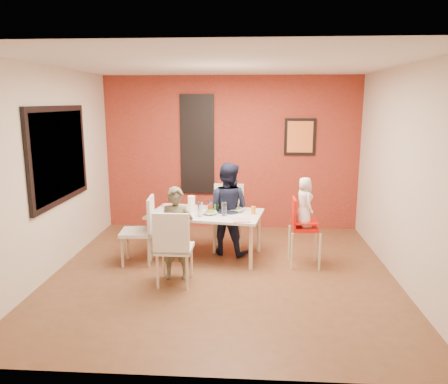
# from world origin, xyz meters

# --- Properties ---
(ground) EXTENTS (4.50, 4.50, 0.00)m
(ground) POSITION_xyz_m (0.00, 0.00, 0.00)
(ground) COLOR brown
(ground) RESTS_ON ground
(ceiling) EXTENTS (4.50, 4.50, 0.02)m
(ceiling) POSITION_xyz_m (0.00, 0.00, 2.70)
(ceiling) COLOR silver
(ceiling) RESTS_ON wall_back
(wall_back) EXTENTS (4.50, 0.02, 2.70)m
(wall_back) POSITION_xyz_m (0.00, 2.25, 1.35)
(wall_back) COLOR beige
(wall_back) RESTS_ON ground
(wall_front) EXTENTS (4.50, 0.02, 2.70)m
(wall_front) POSITION_xyz_m (0.00, -2.25, 1.35)
(wall_front) COLOR beige
(wall_front) RESTS_ON ground
(wall_left) EXTENTS (0.02, 4.50, 2.70)m
(wall_left) POSITION_xyz_m (-2.25, 0.00, 1.35)
(wall_left) COLOR beige
(wall_left) RESTS_ON ground
(wall_right) EXTENTS (0.02, 4.50, 2.70)m
(wall_right) POSITION_xyz_m (2.25, 0.00, 1.35)
(wall_right) COLOR beige
(wall_right) RESTS_ON ground
(brick_accent_wall) EXTENTS (4.50, 0.02, 2.70)m
(brick_accent_wall) POSITION_xyz_m (0.00, 2.23, 1.35)
(brick_accent_wall) COLOR maroon
(brick_accent_wall) RESTS_ON ground
(picture_window_frame) EXTENTS (0.05, 1.70, 1.30)m
(picture_window_frame) POSITION_xyz_m (-2.22, 0.20, 1.55)
(picture_window_frame) COLOR black
(picture_window_frame) RESTS_ON wall_left
(picture_window_pane) EXTENTS (0.02, 1.55, 1.15)m
(picture_window_pane) POSITION_xyz_m (-2.21, 0.20, 1.55)
(picture_window_pane) COLOR black
(picture_window_pane) RESTS_ON wall_left
(glassblock_strip) EXTENTS (0.55, 0.03, 1.70)m
(glassblock_strip) POSITION_xyz_m (-0.60, 2.21, 1.50)
(glassblock_strip) COLOR silver
(glassblock_strip) RESTS_ON wall_back
(glassblock_surround) EXTENTS (0.60, 0.03, 1.76)m
(glassblock_surround) POSITION_xyz_m (-0.60, 2.21, 1.50)
(glassblock_surround) COLOR black
(glassblock_surround) RESTS_ON wall_back
(art_print_frame) EXTENTS (0.54, 0.03, 0.64)m
(art_print_frame) POSITION_xyz_m (1.20, 2.21, 1.65)
(art_print_frame) COLOR black
(art_print_frame) RESTS_ON wall_back
(art_print_canvas) EXTENTS (0.44, 0.01, 0.54)m
(art_print_canvas) POSITION_xyz_m (1.20, 2.19, 1.65)
(art_print_canvas) COLOR orange
(art_print_canvas) RESTS_ON wall_back
(dining_table) EXTENTS (1.72, 1.13, 0.67)m
(dining_table) POSITION_xyz_m (-0.29, 0.64, 0.61)
(dining_table) COLOR silver
(dining_table) RESTS_ON ground
(chair_near) EXTENTS (0.45, 0.45, 0.96)m
(chair_near) POSITION_xyz_m (-0.58, -0.43, 0.54)
(chair_near) COLOR silver
(chair_near) RESTS_ON ground
(chair_far) EXTENTS (0.47, 0.47, 1.00)m
(chair_far) POSITION_xyz_m (0.02, 1.05, 0.56)
(chair_far) COLOR silver
(chair_far) RESTS_ON ground
(chair_left) EXTENTS (0.48, 0.48, 0.96)m
(chair_left) POSITION_xyz_m (-1.14, 0.32, 0.53)
(chair_left) COLOR beige
(chair_left) RESTS_ON ground
(high_chair) EXTENTS (0.41, 0.41, 0.96)m
(high_chair) POSITION_xyz_m (1.07, 0.37, 0.58)
(high_chair) COLOR red
(high_chair) RESTS_ON ground
(child_near) EXTENTS (0.45, 0.31, 1.20)m
(child_near) POSITION_xyz_m (-0.58, -0.18, 0.60)
(child_near) COLOR brown
(child_near) RESTS_ON ground
(child_far) EXTENTS (0.80, 0.71, 1.38)m
(child_far) POSITION_xyz_m (0.02, 0.80, 0.69)
(child_far) COLOR black
(child_far) RESTS_ON ground
(toddler) EXTENTS (0.32, 0.39, 0.68)m
(toddler) POSITION_xyz_m (1.09, 0.38, 0.91)
(toddler) COLOR white
(toddler) RESTS_ON high_chair
(plate_near_left) EXTENTS (0.21, 0.21, 0.01)m
(plate_near_left) POSITION_xyz_m (-0.79, 0.34, 0.67)
(plate_near_left) COLOR white
(plate_near_left) RESTS_ON dining_table
(plate_far_mid) EXTENTS (0.30, 0.30, 0.01)m
(plate_far_mid) POSITION_xyz_m (-0.21, 0.95, 0.67)
(plate_far_mid) COLOR white
(plate_far_mid) RESTS_ON dining_table
(plate_near_right) EXTENTS (0.26, 0.26, 0.01)m
(plate_near_right) POSITION_xyz_m (0.25, 0.25, 0.67)
(plate_near_right) COLOR silver
(plate_near_right) RESTS_ON dining_table
(plate_far_left) EXTENTS (0.31, 0.31, 0.01)m
(plate_far_left) POSITION_xyz_m (-0.88, 1.02, 0.67)
(plate_far_left) COLOR white
(plate_far_left) RESTS_ON dining_table
(salad_bowl_a) EXTENTS (0.25, 0.25, 0.05)m
(salad_bowl_a) POSITION_xyz_m (-0.22, 0.54, 0.69)
(salad_bowl_a) COLOR white
(salad_bowl_a) RESTS_ON dining_table
(salad_bowl_b) EXTENTS (0.28, 0.28, 0.06)m
(salad_bowl_b) POSITION_xyz_m (0.14, 0.72, 0.69)
(salad_bowl_b) COLOR silver
(salad_bowl_b) RESTS_ON dining_table
(wine_bottle) EXTENTS (0.07, 0.07, 0.27)m
(wine_bottle) POSITION_xyz_m (-0.12, 0.70, 0.80)
(wine_bottle) COLOR black
(wine_bottle) RESTS_ON dining_table
(wine_glass_a) EXTENTS (0.07, 0.07, 0.21)m
(wine_glass_a) POSITION_xyz_m (-0.34, 0.45, 0.77)
(wine_glass_a) COLOR silver
(wine_glass_a) RESTS_ON dining_table
(wine_glass_b) EXTENTS (0.07, 0.07, 0.20)m
(wine_glass_b) POSITION_xyz_m (-0.01, 0.49, 0.77)
(wine_glass_b) COLOR silver
(wine_glass_b) RESTS_ON dining_table
(paper_towel_roll) EXTENTS (0.11, 0.11, 0.24)m
(paper_towel_roll) POSITION_xyz_m (-0.50, 0.67, 0.79)
(paper_towel_roll) COLOR white
(paper_towel_roll) RESTS_ON dining_table
(condiment_red) EXTENTS (0.04, 0.04, 0.15)m
(condiment_red) POSITION_xyz_m (-0.23, 0.57, 0.74)
(condiment_red) COLOR red
(condiment_red) RESTS_ON dining_table
(condiment_green) EXTENTS (0.03, 0.03, 0.13)m
(condiment_green) POSITION_xyz_m (-0.15, 0.64, 0.73)
(condiment_green) COLOR #326B23
(condiment_green) RESTS_ON dining_table
(condiment_brown) EXTENTS (0.04, 0.04, 0.16)m
(condiment_brown) POSITION_xyz_m (-0.21, 0.63, 0.74)
(condiment_brown) COLOR brown
(condiment_brown) RESTS_ON dining_table
(sippy_cup) EXTENTS (0.06, 0.06, 0.11)m
(sippy_cup) POSITION_xyz_m (0.40, 0.61, 0.72)
(sippy_cup) COLOR orange
(sippy_cup) RESTS_ON dining_table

